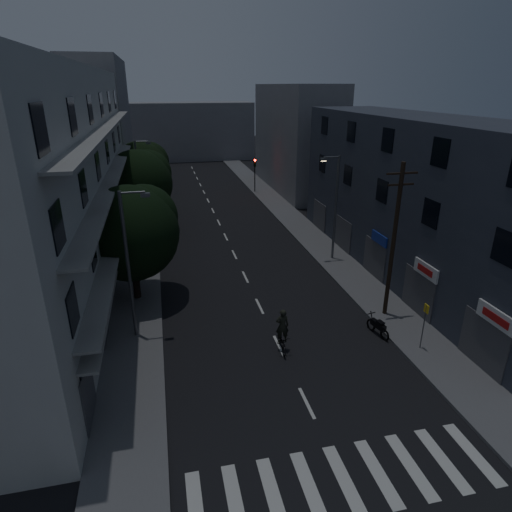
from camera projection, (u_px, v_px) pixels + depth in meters
name	position (u px, v px, depth m)	size (l,w,h in m)	color
ground	(225.00, 235.00, 39.45)	(160.00, 160.00, 0.00)	black
sidewalk_left	(141.00, 240.00, 37.88)	(3.00, 90.00, 0.15)	#565659
sidewalk_right	(302.00, 229.00, 40.96)	(3.00, 90.00, 0.15)	#565659
crosswalk	(344.00, 480.00, 15.00)	(10.90, 3.00, 0.01)	beige
lane_markings	(216.00, 216.00, 45.10)	(0.15, 60.50, 0.01)	beige
building_left	(58.00, 182.00, 28.05)	(7.00, 36.00, 14.00)	#B1B1AC
building_right	(417.00, 199.00, 29.90)	(6.19, 28.00, 11.00)	#2E323E
building_far_left	(103.00, 126.00, 54.82)	(6.00, 20.00, 16.00)	slate
building_far_right	(295.00, 138.00, 54.88)	(6.00, 20.00, 13.00)	slate
building_far_end	(186.00, 131.00, 78.31)	(24.00, 8.00, 10.00)	slate
tree_near	(131.00, 229.00, 26.01)	(5.91, 5.91, 7.28)	black
tree_mid	(139.00, 181.00, 38.40)	(6.10, 6.10, 7.51)	black
tree_far	(141.00, 168.00, 44.73)	(5.99, 5.99, 7.41)	black
traffic_signal_far_right	(255.00, 169.00, 53.82)	(0.28, 0.37, 4.10)	black
traffic_signal_far_left	(150.00, 173.00, 51.14)	(0.28, 0.37, 4.10)	black
street_lamp_left_near	(130.00, 259.00, 21.87)	(1.51, 0.25, 8.00)	#515358
street_lamp_right	(334.00, 203.00, 32.21)	(1.51, 0.25, 8.00)	slate
street_lamp_left_far	(140.00, 179.00, 40.55)	(1.51, 0.25, 8.00)	#56585E
utility_pole	(394.00, 239.00, 23.92)	(1.80, 0.24, 9.00)	black
bus_stop_sign	(425.00, 318.00, 21.64)	(0.06, 0.35, 2.52)	#595B60
motorcycle	(378.00, 327.00, 23.57)	(0.64, 1.83, 1.19)	black
cyclist	(282.00, 336.00, 22.09)	(0.81, 1.92, 2.38)	black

